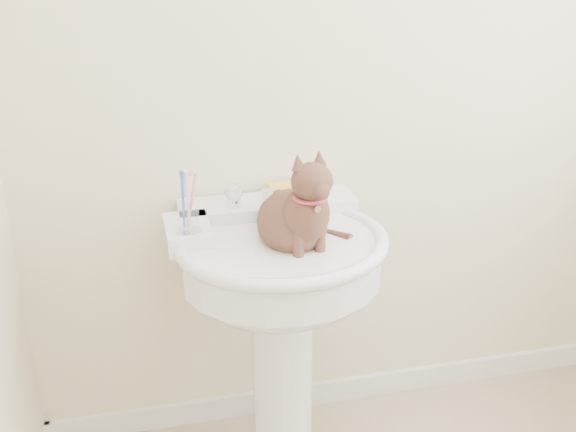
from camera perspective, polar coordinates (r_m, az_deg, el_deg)
wall_back at (r=2.32m, az=5.50°, el=10.99°), size 2.20×0.00×2.50m
baseboard_back at (r=2.84m, az=4.59°, el=-13.44°), size 2.20×0.02×0.09m
pedestal_sink at (r=2.18m, az=-0.56°, el=-5.42°), size 0.65×0.63×0.89m
faucet at (r=2.22m, az=-1.43°, el=1.85°), size 0.28×0.12×0.14m
soap_bar at (r=2.33m, az=-0.36°, el=2.18°), size 0.09×0.06×0.03m
toothbrush_cup at (r=2.06m, az=-7.88°, el=-0.07°), size 0.07×0.07×0.19m
cat at (r=2.05m, az=0.69°, el=-0.04°), size 0.23×0.28×0.42m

